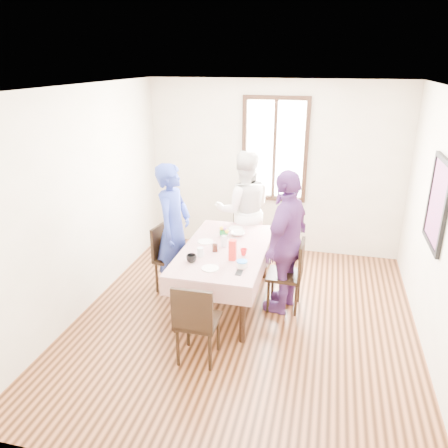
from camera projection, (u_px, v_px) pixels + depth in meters
The scene contains 30 objects.
ground at pixel (245, 320), 5.28m from camera, with size 4.50×4.50×0.00m, color black.
back_wall at pixel (274, 168), 6.85m from camera, with size 4.00×4.00×0.00m, color beige.
right_wall at pixel (443, 231), 4.36m from camera, with size 4.50×4.50×0.00m, color beige.
window_frame at pixel (275, 150), 6.72m from camera, with size 1.02×0.06×1.62m, color black.
window_pane at pixel (275, 150), 6.73m from camera, with size 0.90×0.02×1.50m, color white.
art_poster at pixel (438, 203), 4.56m from camera, with size 0.04×0.76×0.96m, color red.
dining_table at pixel (225, 276), 5.56m from camera, with size 0.90×1.70×0.75m, color black.
tablecloth at pixel (225, 248), 5.42m from camera, with size 1.02×1.82×0.01m, color #5A080E.
chair_left at pixel (173, 259), 5.84m from camera, with size 0.42×0.42×0.91m, color black.
chair_right at pixel (285, 275), 5.41m from camera, with size 0.42×0.42×0.91m, color black.
chair_far at pixel (243, 236), 6.59m from camera, with size 0.42×0.42×0.91m, color black.
chair_near at pixel (198, 320), 4.47m from camera, with size 0.42×0.42×0.91m, color black.
person_left at pixel (173, 230), 5.68m from camera, with size 0.64×0.42×1.76m, color navy.
person_far at pixel (243, 210), 6.42m from camera, with size 0.86×0.67×1.76m, color white.
person_right at pixel (285, 242), 5.25m from camera, with size 1.05×0.44×1.79m, color #5D3072.
mug_black at pixel (191, 258), 5.03m from camera, with size 0.12×0.12×0.09m, color black.
mug_flag at pixel (244, 252), 5.21m from camera, with size 0.08×0.08×0.08m, color red.
mug_green at pixel (224, 233), 5.75m from camera, with size 0.11×0.11×0.09m, color #0C7226.
serving_bowl at pixel (238, 233), 5.80m from camera, with size 0.19×0.19×0.05m, color white.
juice_carton at pixel (233, 250), 5.06m from camera, with size 0.08×0.08×0.25m, color red.
butter_tub at pixel (242, 264), 4.92m from camera, with size 0.12×0.12×0.06m, color white.
jam_jar at pixel (215, 248), 5.31m from camera, with size 0.07×0.07×0.09m, color black.
drinking_glass at pixel (200, 252), 5.17m from camera, with size 0.08×0.08×0.11m, color silver.
smartphone at pixel (239, 272), 4.79m from camera, with size 0.07×0.14×0.01m, color black.
flower_vase at pixel (224, 241), 5.44m from camera, with size 0.07×0.07×0.14m, color silver.
plate_left at pixel (206, 242), 5.59m from camera, with size 0.20×0.20×0.01m, color white.
plate_far at pixel (236, 229), 6.02m from camera, with size 0.20×0.20×0.01m, color white.
plate_near at pixel (210, 268), 4.88m from camera, with size 0.20×0.20×0.01m, color white.
butter_lid at pixel (242, 261), 4.91m from camera, with size 0.12×0.12×0.01m, color blue.
flower_bunch at pixel (224, 232), 5.40m from camera, with size 0.09×0.09×0.10m, color yellow, non-canonical shape.
Camera 1 is at (0.84, -4.45, 2.97)m, focal length 34.95 mm.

